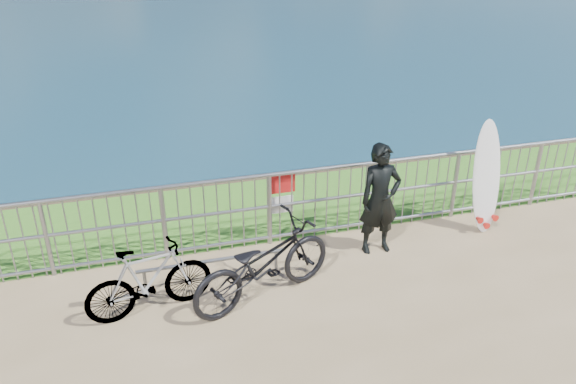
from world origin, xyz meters
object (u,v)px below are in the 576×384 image
object	(u,v)px
surfer	(380,199)
surfboard	(486,181)
bicycle_far	(149,280)
bicycle_near	(263,263)

from	to	relation	value
surfer	surfboard	world-z (taller)	surfboard
surfer	bicycle_far	xyz separation A→B (m)	(-3.21, -0.57, -0.35)
surfboard	bicycle_near	xyz separation A→B (m)	(-3.64, -0.83, -0.27)
surfer	bicycle_near	bearing A→B (deg)	-159.54
surfer	bicycle_near	xyz separation A→B (m)	(-1.84, -0.68, -0.29)
bicycle_far	surfboard	bearing A→B (deg)	-92.72
surfboard	bicycle_far	distance (m)	5.07
surfer	surfboard	bearing A→B (deg)	5.01
bicycle_near	surfer	bearing A→B (deg)	-90.60
bicycle_near	bicycle_far	distance (m)	1.37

